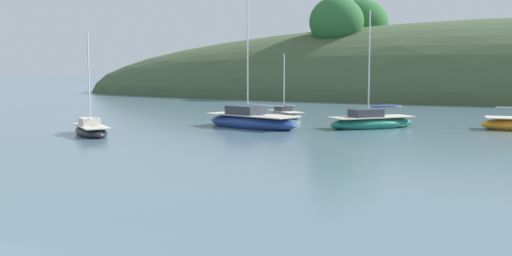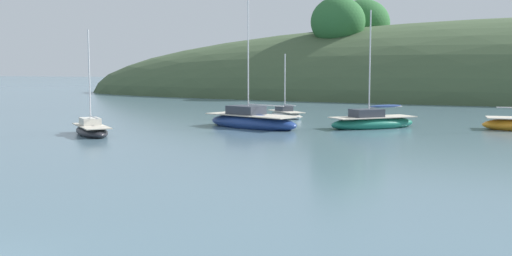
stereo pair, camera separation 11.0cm
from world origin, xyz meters
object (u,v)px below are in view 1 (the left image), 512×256
sailboat_teal_outer (91,130)px  sailboat_black_sloop (251,121)px  sailboat_red_portside (372,122)px  sailboat_cream_ketch (285,114)px

sailboat_teal_outer → sailboat_black_sloop: bearing=45.0°
sailboat_red_portside → sailboat_teal_outer: bearing=-146.5°
sailboat_red_portside → sailboat_cream_ketch: (-8.20, 6.00, -0.11)m
sailboat_red_portside → sailboat_teal_outer: sailboat_red_portside is taller
sailboat_black_sloop → sailboat_teal_outer: size_ratio=1.62×
sailboat_black_sloop → sailboat_teal_outer: sailboat_black_sloop is taller
sailboat_black_sloop → sailboat_teal_outer: 11.04m
sailboat_black_sloop → sailboat_teal_outer: bearing=-135.0°
sailboat_teal_outer → sailboat_cream_ketch: size_ratio=1.23×
sailboat_teal_outer → sailboat_cream_ketch: (7.61, 16.45, -0.02)m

